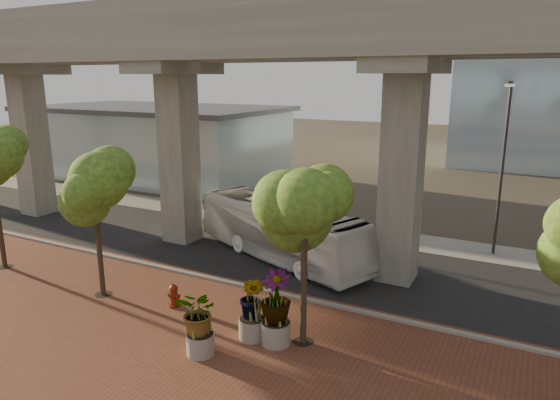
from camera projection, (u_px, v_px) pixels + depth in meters
The scene contains 16 objects.
ground at pixel (258, 271), 23.48m from camera, with size 160.00×160.00×0.00m, color #373128.
brick_plaza at pixel (138, 350), 16.59m from camera, with size 70.00×13.00×0.06m, color brown.
asphalt_road at pixel (278, 257), 25.19m from camera, with size 90.00×8.00×0.04m, color black.
curb_strip at pixel (235, 284), 21.74m from camera, with size 70.00×0.25×0.16m, color gray.
far_sidewalk at pixel (321, 228), 29.92m from camera, with size 90.00×3.00×0.06m, color gray.
transit_viaduct at pixel (278, 111), 23.45m from camera, with size 72.00×5.60×12.40m.
station_pavilion at pixel (156, 141), 45.46m from camera, with size 23.00×13.00×6.30m.
transit_bus at pixel (280, 231), 24.70m from camera, with size 2.46×10.47×2.92m, color white.
fire_hydrant at pixel (174, 296), 19.57m from camera, with size 0.48×0.44×0.97m.
planter_front at pixel (199, 316), 16.00m from camera, with size 2.04×2.04×2.25m.
planter_right at pixel (276, 300), 16.58m from camera, with size 2.46×2.46×2.63m.
planter_left at pixel (252, 301), 16.98m from camera, with size 2.09×2.09×2.30m.
street_tree_near_west at pixel (94, 195), 19.73m from camera, with size 3.61×3.61×5.94m.
street_tree_near_east at pixel (305, 205), 15.89m from camera, with size 3.90×3.90×6.63m.
streetlamp_west at pixel (168, 134), 31.21m from camera, with size 0.46×1.34×9.22m.
streetlamp_east at pixel (503, 158), 24.30m from camera, with size 0.43×1.25×8.64m.
Camera 1 is at (11.10, -19.01, 8.87)m, focal length 32.00 mm.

